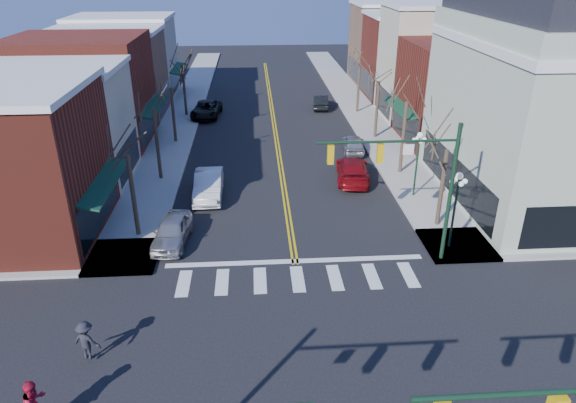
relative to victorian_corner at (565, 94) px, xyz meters
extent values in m
plane|color=black|center=(-16.50, -14.50, -6.66)|extent=(160.00, 160.00, 0.00)
cube|color=#9E9B93|center=(-25.25, 5.50, -6.58)|extent=(3.50, 70.00, 0.15)
cube|color=#9E9B93|center=(-7.75, 5.50, -6.58)|extent=(3.50, 70.00, 0.15)
cube|color=#BDB69C|center=(-32.00, 5.00, -2.91)|extent=(10.00, 7.00, 7.50)
cube|color=maroon|center=(-32.00, 13.00, -2.41)|extent=(10.00, 9.00, 8.50)
cube|color=#926B50|center=(-32.00, 21.25, -2.76)|extent=(10.00, 7.50, 7.80)
cube|color=#BDB69C|center=(-32.00, 29.00, -2.56)|extent=(10.00, 8.00, 8.20)
cube|color=maroon|center=(-1.00, 11.25, -2.66)|extent=(10.00, 8.50, 8.00)
cube|color=#BDB69C|center=(-1.00, 19.00, -1.66)|extent=(10.00, 7.00, 10.00)
cube|color=maroon|center=(-1.00, 26.50, -2.41)|extent=(10.00, 8.00, 8.50)
cube|color=#926B50|center=(-1.00, 34.50, -2.16)|extent=(10.00, 8.00, 9.00)
cube|color=#ADBAA1|center=(0.00, 0.00, -1.16)|extent=(12.00, 14.00, 11.00)
cylinder|color=#14331E|center=(-9.10, -7.10, -3.06)|extent=(0.20, 0.20, 7.20)
cylinder|color=#14331E|center=(-12.35, -7.10, -0.26)|extent=(6.50, 0.12, 0.12)
cube|color=gold|center=(-12.68, -7.10, -0.81)|extent=(0.28, 0.28, 0.90)
cube|color=gold|center=(-14.95, -7.10, -0.81)|extent=(0.28, 0.28, 0.90)
cylinder|color=#14331E|center=(-8.30, -6.00, -4.66)|extent=(0.12, 0.12, 4.00)
sphere|color=white|center=(-8.30, -6.00, -2.51)|extent=(0.36, 0.36, 0.36)
cylinder|color=#14331E|center=(-8.30, 0.50, -4.66)|extent=(0.12, 0.12, 4.00)
sphere|color=white|center=(-8.30, 0.50, -2.51)|extent=(0.36, 0.36, 0.36)
cylinder|color=#382B21|center=(-24.90, -3.50, -4.28)|extent=(0.24, 0.24, 4.76)
cylinder|color=#382B21|center=(-24.90, 4.50, -4.14)|extent=(0.24, 0.24, 5.04)
cylinder|color=#382B21|center=(-24.90, 12.50, -4.38)|extent=(0.24, 0.24, 4.55)
cylinder|color=#382B21|center=(-24.90, 20.50, -4.21)|extent=(0.24, 0.24, 4.90)
cylinder|color=#382B21|center=(-8.10, -3.50, -4.35)|extent=(0.24, 0.24, 4.62)
cylinder|color=#382B21|center=(-8.10, 4.50, -4.07)|extent=(0.24, 0.24, 5.18)
cylinder|color=#382B21|center=(-8.10, 12.50, -4.24)|extent=(0.24, 0.24, 4.83)
cylinder|color=#382B21|center=(-8.10, 20.50, -4.17)|extent=(0.24, 0.24, 4.97)
imported|color=#A1A1A6|center=(-22.90, -4.39, -5.95)|extent=(2.04, 4.31, 1.42)
imported|color=silver|center=(-21.39, 1.47, -5.86)|extent=(1.74, 4.87, 1.60)
imported|color=black|center=(-22.90, 20.08, -5.92)|extent=(2.95, 5.51, 1.47)
imported|color=maroon|center=(-11.70, 3.54, -5.89)|extent=(2.78, 5.49, 1.53)
imported|color=#A9A9AE|center=(-10.59, 9.27, -5.98)|extent=(1.96, 4.10, 1.35)
imported|color=black|center=(-11.51, 22.46, -5.97)|extent=(1.88, 4.27, 1.36)
imported|color=black|center=(-24.86, -13.24, -5.69)|extent=(1.19, 0.89, 1.64)
camera|label=1|loc=(-18.37, -28.79, 7.20)|focal=32.00mm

